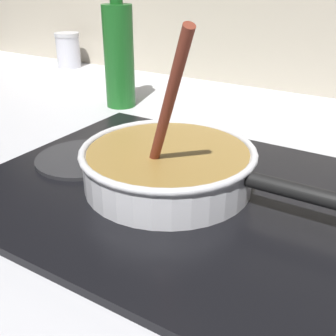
# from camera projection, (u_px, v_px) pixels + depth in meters

# --- Properties ---
(ground) EXTENTS (2.40, 1.60, 0.04)m
(ground) POSITION_uv_depth(u_px,v_px,m) (66.00, 219.00, 0.60)
(ground) COLOR #B7B7BC
(hob_plate) EXTENTS (0.56, 0.48, 0.01)m
(hob_plate) POSITION_uv_depth(u_px,v_px,m) (168.00, 188.00, 0.63)
(hob_plate) COLOR black
(hob_plate) RESTS_ON ground
(burner_ring) EXTENTS (0.17, 0.17, 0.01)m
(burner_ring) POSITION_uv_depth(u_px,v_px,m) (168.00, 182.00, 0.63)
(burner_ring) COLOR #592D0C
(burner_ring) RESTS_ON hob_plate
(spare_burner) EXTENTS (0.16, 0.16, 0.01)m
(spare_burner) POSITION_uv_depth(u_px,v_px,m) (83.00, 158.00, 0.71)
(spare_burner) COLOR #262628
(spare_burner) RESTS_ON hob_plate
(cooking_pan) EXTENTS (0.39, 0.26, 0.25)m
(cooking_pan) POSITION_uv_depth(u_px,v_px,m) (169.00, 165.00, 0.61)
(cooking_pan) COLOR silver
(cooking_pan) RESTS_ON hob_plate
(condiment_jar) EXTENTS (0.08, 0.08, 0.11)m
(condiment_jar) POSITION_uv_depth(u_px,v_px,m) (68.00, 50.00, 1.42)
(condiment_jar) COLOR silver
(condiment_jar) RESTS_ON ground
(oil_bottle) EXTENTS (0.07, 0.07, 0.30)m
(oil_bottle) POSITION_uv_depth(u_px,v_px,m) (119.00, 55.00, 0.98)
(oil_bottle) COLOR #19591E
(oil_bottle) RESTS_ON ground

